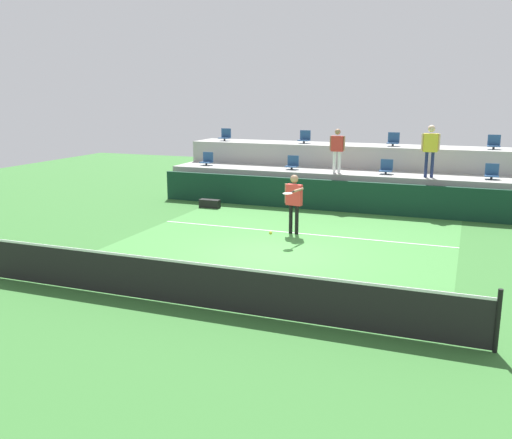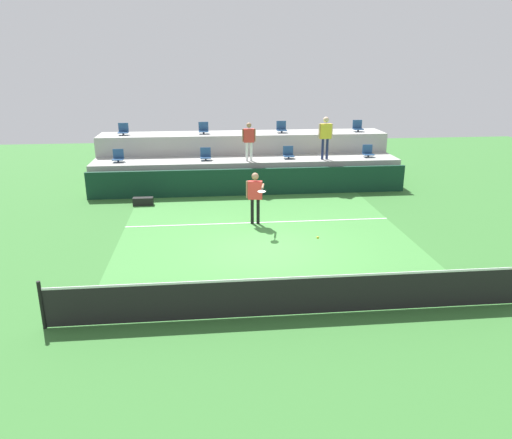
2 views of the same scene
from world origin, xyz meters
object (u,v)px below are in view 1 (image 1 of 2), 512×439
Objects in this scene: tennis_player at (294,198)px; tennis_ball at (271,233)px; stadium_chair_lower_far_left at (207,160)px; stadium_chair_lower_right at (386,168)px; stadium_chair_lower_far_right at (492,173)px; stadium_chair_upper_far_right at (494,143)px; stadium_chair_lower_left at (292,164)px; spectator_in_white at (337,147)px; stadium_chair_upper_far_left at (225,136)px; stadium_chair_upper_right at (393,140)px; stadium_chair_upper_left at (305,138)px; equipment_bag at (210,204)px; spectator_leaning_on_rail at (430,146)px.

tennis_ball is (1.01, -4.86, 0.17)m from tennis_player.
stadium_chair_lower_right is (7.16, 0.00, 0.00)m from stadium_chair_lower_far_left.
stadium_chair_lower_far_right is 1.99m from stadium_chair_upper_far_right.
stadium_chair_lower_left and stadium_chair_lower_right have the same top height.
spectator_in_white is (1.81, -0.38, 0.74)m from stadium_chair_lower_left.
stadium_chair_upper_far_left is at bearing 153.48° from stadium_chair_lower_left.
spectator_in_white is (-1.70, -2.18, -0.11)m from stadium_chair_upper_right.
stadium_chair_upper_left is 1.00× the size of stadium_chair_upper_right.
tennis_player is (5.21, -6.76, -1.22)m from stadium_chair_upper_far_left.
stadium_chair_upper_far_left and stadium_chair_upper_right have the same top height.
stadium_chair_lower_right is at bearing 20.79° from equipment_bag.
stadium_chair_upper_far_right is 5.72m from spectator_in_white.
equipment_bag is (-5.94, -4.07, -2.16)m from stadium_chair_upper_right.
spectator_leaning_on_rail reaches higher than stadium_chair_upper_left.
spectator_leaning_on_rail is at bearing -54.98° from stadium_chair_upper_right.
stadium_chair_lower_far_right is 0.29× the size of tennis_player.
stadium_chair_lower_far_right reaches higher than equipment_bag.
tennis_ball is (6.23, -9.82, -0.21)m from stadium_chair_lower_far_left.
stadium_chair_lower_far_left is at bearing 122.39° from tennis_ball.
stadium_chair_lower_far_left and stadium_chair_lower_left have the same top height.
stadium_chair_upper_far_left is at bearing 165.86° from stadium_chair_lower_right.
stadium_chair_upper_far_right is at bearing 50.89° from tennis_player.
spectator_in_white reaches higher than tennis_player.
stadium_chair_upper_right is (3.56, 0.00, 0.00)m from stadium_chair_upper_left.
stadium_chair_upper_far_right is (0.04, 1.80, 0.85)m from stadium_chair_lower_far_right.
tennis_player is 1.11× the size of spectator_in_white.
stadium_chair_upper_right is 3.59m from stadium_chair_upper_far_right.
spectator_in_white is (5.42, -0.38, 0.74)m from stadium_chair_lower_far_left.
stadium_chair_lower_left is (3.62, 0.00, 0.00)m from stadium_chair_lower_far_left.
stadium_chair_lower_far_left is at bearing -170.46° from stadium_chair_upper_far_right.
stadium_chair_lower_far_right is at bearing 65.65° from tennis_ball.
stadium_chair_upper_right is at bearing 91.12° from stadium_chair_lower_right.
stadium_chair_upper_left is 7.65× the size of tennis_ball.
tennis_player is 4.71m from spectator_in_white.
stadium_chair_upper_left is 0.29× the size of spectator_leaning_on_rail.
tennis_player is at bearing -111.33° from stadium_chair_lower_right.
stadium_chair_lower_far_left is at bearing -90.29° from stadium_chair_upper_far_left.
stadium_chair_upper_far_right is 12.50m from tennis_ball.
stadium_chair_lower_far_right is at bearing 42.29° from tennis_player.
tennis_ball is (-0.93, -9.82, -0.21)m from stadium_chair_lower_right.
stadium_chair_upper_left reaches higher than stadium_chair_lower_far_left.
stadium_chair_lower_far_right reaches higher than tennis_player.
stadium_chair_upper_far_left is at bearing 180.00° from stadium_chair_upper_far_right.
stadium_chair_upper_far_left reaches higher than stadium_chair_lower_left.
stadium_chair_upper_far_left is 5.84m from spectator_in_white.
equipment_bag is (-7.47, -1.88, -2.19)m from spectator_leaning_on_rail.
spectator_in_white reaches higher than stadium_chair_lower_far_left.
stadium_chair_upper_far_right is 3.00m from spectator_leaning_on_rail.
stadium_chair_upper_right and stadium_chair_upper_far_right have the same top height.
stadium_chair_upper_right is 0.29× the size of spectator_leaning_on_rail.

